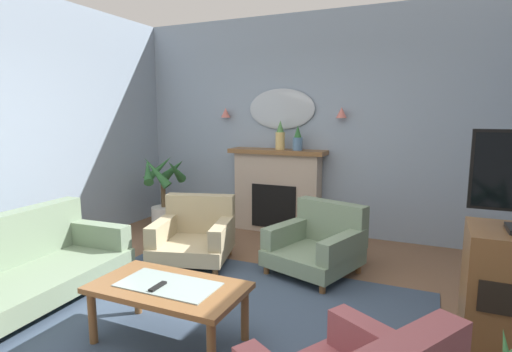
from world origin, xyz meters
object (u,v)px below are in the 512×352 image
coffee_table (168,292)px  floral_couch (23,267)px  wall_sconce_right (342,113)px  wall_sconce_left (226,113)px  armchair_near_fireplace (318,243)px  fireplace (277,191)px  mantel_vase_centre (280,137)px  armchair_by_coffee_table (195,234)px  mantel_vase_left (298,140)px  potted_plant_tall_palm (163,193)px  wall_mirror (281,109)px  tv_remote (158,287)px

coffee_table → floral_couch: 1.57m
coffee_table → wall_sconce_right: bearing=79.8°
wall_sconce_left → armchair_near_fireplace: size_ratio=0.14×
fireplace → wall_sconce_left: wall_sconce_left is taller
mantel_vase_centre → fireplace: bearing=150.5°
floral_couch → armchair_by_coffee_table: bearing=60.6°
mantel_vase_centre → mantel_vase_left: size_ratio=1.20×
wall_sconce_left → potted_plant_tall_palm: size_ratio=0.13×
mantel_vase_left → armchair_by_coffee_table: size_ratio=0.33×
armchair_near_fireplace → coffee_table: bearing=-109.7°
armchair_by_coffee_table → potted_plant_tall_palm: (-1.12, 0.93, 0.22)m
mantel_vase_left → wall_sconce_right: size_ratio=2.37×
mantel_vase_left → armchair_by_coffee_table: 1.89m
mantel_vase_centre → mantel_vase_left: mantel_vase_centre is taller
mantel_vase_centre → wall_mirror: size_ratio=0.41×
wall_mirror → floral_couch: 3.60m
fireplace → potted_plant_tall_palm: size_ratio=1.26×
fireplace → wall_mirror: wall_mirror is taller
mantel_vase_centre → tv_remote: size_ratio=2.48×
wall_mirror → armchair_by_coffee_table: bearing=-105.0°
wall_mirror → tv_remote: size_ratio=6.00×
armchair_near_fireplace → potted_plant_tall_palm: bearing=164.6°
wall_mirror → floral_couch: (-1.26, -3.08, -1.39)m
mantel_vase_centre → wall_sconce_right: size_ratio=2.84×
mantel_vase_centre → potted_plant_tall_palm: mantel_vase_centre is taller
tv_remote → armchair_by_coffee_table: armchair_by_coffee_table is taller
tv_remote → potted_plant_tall_palm: (-1.82, 2.51, 0.07)m
fireplace → mantel_vase_centre: 0.77m
floral_couch → potted_plant_tall_palm: 2.44m
wall_mirror → armchair_by_coffee_table: 2.17m
wall_mirror → wall_sconce_left: 0.85m
armchair_by_coffee_table → fireplace: bearing=73.7°
mantel_vase_left → wall_sconce_left: bearing=174.0°
tv_remote → armchair_by_coffee_table: bearing=114.0°
mantel_vase_left → wall_mirror: size_ratio=0.35×
wall_mirror → wall_sconce_left: bearing=-176.6°
wall_sconce_left → coffee_table: (1.15, -3.05, -1.28)m
mantel_vase_left → fireplace: bearing=174.6°
fireplace → wall_sconce_left: 1.38m
armchair_near_fireplace → mantel_vase_left: bearing=118.0°
wall_sconce_left → wall_sconce_right: same height
floral_couch → potted_plant_tall_palm: (-0.29, 2.41, 0.20)m
fireplace → armchair_near_fireplace: size_ratio=1.32×
floral_couch → fireplace: bearing=66.8°
tv_remote → potted_plant_tall_palm: 3.10m
armchair_by_coffee_table → armchair_near_fireplace: size_ratio=0.98×
floral_couch → mantel_vase_left: bearing=61.8°
floral_couch → armchair_near_fireplace: bearing=38.3°
mantel_vase_left → wall_sconce_right: 0.67m
wall_mirror → floral_couch: wall_mirror is taller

